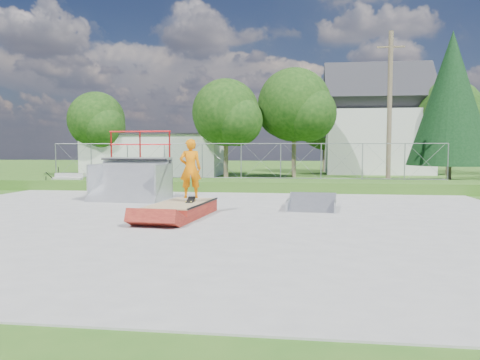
{
  "coord_description": "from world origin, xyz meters",
  "views": [
    {
      "loc": [
        3.04,
        -12.98,
        2.09
      ],
      "look_at": [
        1.19,
        1.06,
        1.1
      ],
      "focal_mm": 35.0,
      "sensor_mm": 36.0,
      "label": 1
    }
  ],
  "objects_px": {
    "grind_box": "(182,210)",
    "skater": "(190,171)",
    "quarter_pipe": "(129,165)",
    "flat_bank_ramp": "(312,203)"
  },
  "relations": [
    {
      "from": "grind_box",
      "to": "skater",
      "type": "relative_size",
      "value": 1.68
    },
    {
      "from": "grind_box",
      "to": "skater",
      "type": "xyz_separation_m",
      "value": [
        0.2,
        0.3,
        1.16
      ]
    },
    {
      "from": "grind_box",
      "to": "quarter_pipe",
      "type": "relative_size",
      "value": 1.09
    },
    {
      "from": "quarter_pipe",
      "to": "grind_box",
      "type": "bearing_deg",
      "value": -49.28
    },
    {
      "from": "flat_bank_ramp",
      "to": "skater",
      "type": "distance_m",
      "value": 4.21
    },
    {
      "from": "quarter_pipe",
      "to": "skater",
      "type": "distance_m",
      "value": 4.95
    },
    {
      "from": "grind_box",
      "to": "flat_bank_ramp",
      "type": "distance_m",
      "value": 4.36
    },
    {
      "from": "quarter_pipe",
      "to": "skater",
      "type": "height_order",
      "value": "quarter_pipe"
    },
    {
      "from": "grind_box",
      "to": "skater",
      "type": "height_order",
      "value": "skater"
    },
    {
      "from": "quarter_pipe",
      "to": "flat_bank_ramp",
      "type": "height_order",
      "value": "quarter_pipe"
    }
  ]
}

